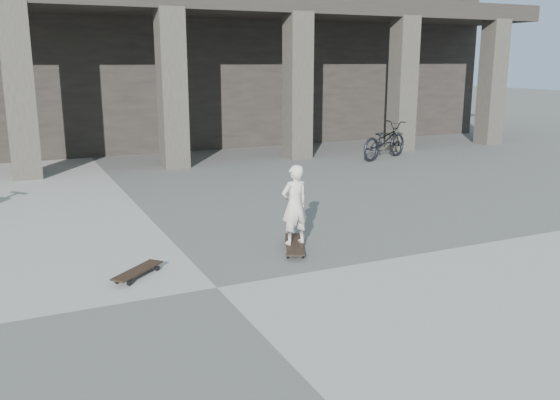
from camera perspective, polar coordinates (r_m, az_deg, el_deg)
name	(u,v)px	position (r m, az deg, el deg)	size (l,w,h in m)	color
ground	(217,288)	(7.37, -6.10, -8.38)	(90.00, 90.00, 0.00)	#51514E
colonnade	(72,50)	(20.39, -19.40, 13.45)	(28.00, 8.82, 6.00)	black
longboard	(294,245)	(8.69, 1.39, -4.33)	(0.65, 1.06, 0.11)	black
skateboard_spare	(138,271)	(7.86, -13.55, -6.69)	(0.77, 0.71, 0.10)	black
child	(295,205)	(8.53, 1.42, -0.45)	(0.43, 0.28, 1.17)	#BDB7AB
bicycle	(384,140)	(17.00, 10.01, 5.66)	(0.69, 1.97, 1.04)	black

